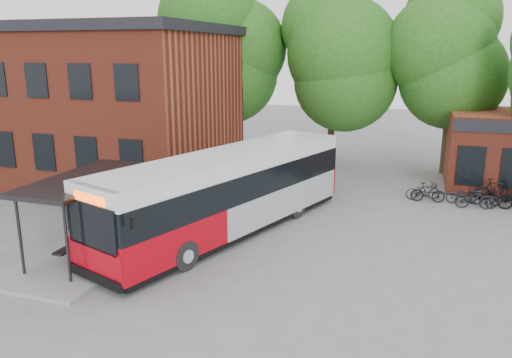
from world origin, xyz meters
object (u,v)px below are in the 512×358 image
(bicycle_5, at_px, (495,190))
(bicycle_4, at_px, (483,196))
(bicycle_3, at_px, (475,198))
(bicycle_0, at_px, (423,190))
(bicycle_2, at_px, (464,195))
(bus_shelter, at_px, (89,215))
(bicycle_6, at_px, (505,199))
(city_bus, at_px, (229,193))
(bicycle_1, at_px, (428,192))

(bicycle_5, bearing_deg, bicycle_4, 136.18)
(bicycle_5, bearing_deg, bicycle_3, 139.61)
(bicycle_0, xyz_separation_m, bicycle_2, (1.89, -0.19, -0.01))
(bicycle_5, bearing_deg, bicycle_2, 116.29)
(bicycle_4, bearing_deg, bus_shelter, 129.60)
(bicycle_2, relative_size, bicycle_4, 1.01)
(bicycle_0, height_order, bicycle_6, bicycle_6)
(bicycle_5, bearing_deg, bus_shelter, 120.95)
(bicycle_2, bearing_deg, bicycle_3, -155.75)
(bicycle_3, xyz_separation_m, bicycle_5, (1.07, 1.65, 0.04))
(city_bus, distance_m, bicycle_2, 11.76)
(bus_shelter, height_order, bicycle_2, bus_shelter)
(bicycle_1, xyz_separation_m, bicycle_6, (3.39, -0.03, -0.02))
(bus_shelter, xyz_separation_m, bicycle_1, (11.58, 10.47, -0.97))
(bicycle_2, xyz_separation_m, bicycle_5, (1.46, 0.97, 0.12))
(bicycle_3, bearing_deg, bicycle_4, -35.94)
(bus_shelter, height_order, bicycle_3, bus_shelter)
(city_bus, bearing_deg, bicycle_2, 56.39)
(bicycle_2, bearing_deg, bicycle_1, 91.89)
(bicycle_3, distance_m, bicycle_5, 1.96)
(bicycle_1, relative_size, bicycle_3, 0.92)
(bicycle_3, bearing_deg, bicycle_6, -78.92)
(bicycle_0, relative_size, bicycle_1, 1.07)
(bicycle_6, bearing_deg, bicycle_1, 73.55)
(city_bus, bearing_deg, bicycle_0, 63.54)
(bicycle_0, bearing_deg, city_bus, 112.13)
(bus_shelter, distance_m, bicycle_2, 17.05)
(bicycle_1, bearing_deg, bicycle_3, -105.42)
(bicycle_0, xyz_separation_m, bicycle_5, (3.35, 0.79, 0.11))
(bus_shelter, distance_m, bicycle_5, 18.79)
(bicycle_0, height_order, bicycle_2, bicycle_0)
(bus_shelter, height_order, bicycle_5, bus_shelter)
(city_bus, xyz_separation_m, bicycle_0, (7.43, 7.25, -1.18))
(bicycle_0, relative_size, bicycle_4, 1.03)
(bus_shelter, bearing_deg, bicycle_4, 37.52)
(bus_shelter, bearing_deg, city_bus, 42.67)
(bus_shelter, height_order, city_bus, city_bus)
(bicycle_4, bearing_deg, bicycle_3, 152.93)
(city_bus, xyz_separation_m, bicycle_5, (10.78, 8.03, -1.07))
(bus_shelter, xyz_separation_m, bicycle_6, (14.97, 10.44, -0.99))
(city_bus, xyz_separation_m, bicycle_3, (9.71, 6.39, -1.10))
(bicycle_5, bearing_deg, bicycle_6, -175.18)
(bicycle_1, bearing_deg, bicycle_6, -93.35)
(bicycle_4, relative_size, bicycle_5, 0.90)
(bicycle_3, xyz_separation_m, bicycle_6, (1.33, 0.43, -0.06))
(bicycle_2, relative_size, bicycle_5, 0.90)
(city_bus, relative_size, bicycle_1, 8.01)
(bus_shelter, xyz_separation_m, bicycle_2, (13.25, 10.68, -1.01))
(bus_shelter, bearing_deg, bicycle_1, 42.10)
(bus_shelter, relative_size, city_bus, 0.55)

